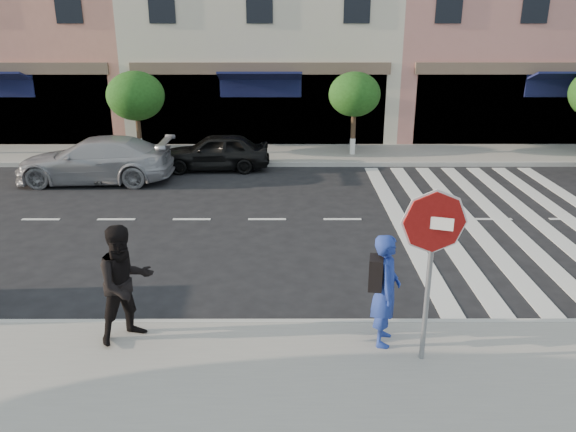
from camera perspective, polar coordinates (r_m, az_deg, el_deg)
The scene contains 11 objects.
ground at distance 11.20m, azimuth -2.81°, elevation -7.39°, with size 120.00×120.00×0.00m, color black.
sidewalk_near at distance 8.01m, azimuth -4.07°, elevation -19.24°, with size 60.00×4.50×0.15m, color gray.
sidewalk_far at distance 21.56m, azimuth -1.52°, elevation 6.26°, with size 60.00×3.00×0.15m, color gray.
building_centre at distance 26.98m, azimuth -2.46°, elevation 20.58°, with size 11.00×9.00×11.00m, color beige.
street_tree_wb at distance 21.66m, azimuth -15.22°, elevation 11.66°, with size 2.10×2.10×3.06m.
street_tree_c at distance 21.09m, azimuth 6.77°, elevation 12.13°, with size 1.90×1.90×3.04m.
stop_sign at distance 8.19m, azimuth 14.48°, elevation -2.40°, with size 0.91×0.34×2.71m.
photographer at distance 8.95m, azimuth 9.91°, elevation -7.40°, with size 0.67×0.44×1.84m, color navy.
walker at distance 9.26m, azimuth -16.20°, elevation -6.60°, with size 0.94×0.74×1.94m, color black.
car_far_left at distance 19.12m, azimuth -19.01°, elevation 5.40°, with size 2.01×4.94×1.43m, color #99999E.
car_far_mid at distance 19.73m, azimuth -7.36°, elevation 6.49°, with size 1.49×3.71×1.26m, color black.
Camera 1 is at (0.52, -9.96, 5.11)m, focal length 35.00 mm.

